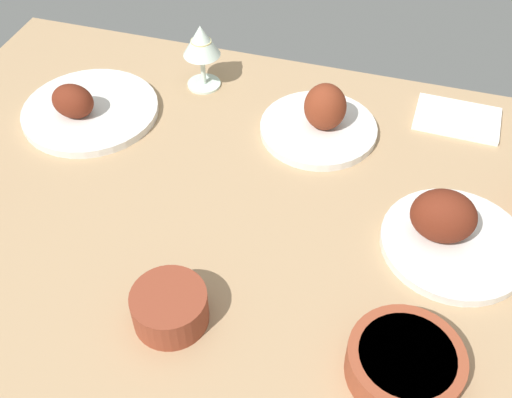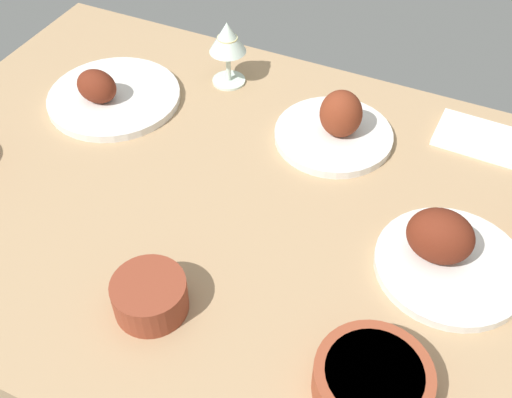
{
  "view_description": "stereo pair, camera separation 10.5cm",
  "coord_description": "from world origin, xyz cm",
  "px_view_note": "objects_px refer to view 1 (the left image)",
  "views": [
    {
      "loc": [
        21.03,
        -70.3,
        81.96
      ],
      "look_at": [
        0.0,
        0.0,
        6.0
      ],
      "focal_mm": 43.74,
      "sensor_mm": 36.0,
      "label": 1
    },
    {
      "loc": [
        30.9,
        -66.55,
        81.96
      ],
      "look_at": [
        0.0,
        0.0,
        6.0
      ],
      "focal_mm": 43.74,
      "sensor_mm": 36.0,
      "label": 2
    }
  ],
  "objects_px": {
    "wine_glass": "(201,44)",
    "bowl_cream": "(170,306)",
    "plate_center_main": "(87,109)",
    "bowl_soup": "(405,363)",
    "folded_napkin": "(457,119)",
    "plate_far_side": "(449,231)",
    "plate_near_viewer": "(321,120)"
  },
  "relations": [
    {
      "from": "wine_glass",
      "to": "bowl_cream",
      "type": "bearing_deg",
      "value": -74.73
    },
    {
      "from": "plate_far_side",
      "to": "bowl_cream",
      "type": "relative_size",
      "value": 2.13
    },
    {
      "from": "bowl_cream",
      "to": "wine_glass",
      "type": "relative_size",
      "value": 0.79
    },
    {
      "from": "plate_center_main",
      "to": "plate_far_side",
      "type": "bearing_deg",
      "value": -10.72
    },
    {
      "from": "bowl_cream",
      "to": "wine_glass",
      "type": "height_order",
      "value": "wine_glass"
    },
    {
      "from": "plate_center_main",
      "to": "plate_near_viewer",
      "type": "xyz_separation_m",
      "value": [
        0.46,
        0.08,
        0.01
      ]
    },
    {
      "from": "plate_near_viewer",
      "to": "bowl_cream",
      "type": "distance_m",
      "value": 0.49
    },
    {
      "from": "plate_far_side",
      "to": "bowl_cream",
      "type": "distance_m",
      "value": 0.45
    },
    {
      "from": "wine_glass",
      "to": "plate_far_side",
      "type": "bearing_deg",
      "value": -29.63
    },
    {
      "from": "plate_far_side",
      "to": "wine_glass",
      "type": "relative_size",
      "value": 1.68
    },
    {
      "from": "bowl_cream",
      "to": "bowl_soup",
      "type": "distance_m",
      "value": 0.34
    },
    {
      "from": "plate_far_side",
      "to": "bowl_soup",
      "type": "bearing_deg",
      "value": -98.45
    },
    {
      "from": "plate_near_viewer",
      "to": "folded_napkin",
      "type": "height_order",
      "value": "plate_near_viewer"
    },
    {
      "from": "wine_glass",
      "to": "folded_napkin",
      "type": "bearing_deg",
      "value": 3.25
    },
    {
      "from": "bowl_soup",
      "to": "bowl_cream",
      "type": "bearing_deg",
      "value": -178.36
    },
    {
      "from": "plate_far_side",
      "to": "plate_center_main",
      "type": "relative_size",
      "value": 0.88
    },
    {
      "from": "plate_far_side",
      "to": "folded_napkin",
      "type": "bearing_deg",
      "value": 90.79
    },
    {
      "from": "bowl_cream",
      "to": "bowl_soup",
      "type": "relative_size",
      "value": 0.7
    },
    {
      "from": "plate_far_side",
      "to": "wine_glass",
      "type": "height_order",
      "value": "wine_glass"
    },
    {
      "from": "bowl_cream",
      "to": "wine_glass",
      "type": "distance_m",
      "value": 0.58
    },
    {
      "from": "bowl_cream",
      "to": "folded_napkin",
      "type": "distance_m",
      "value": 0.7
    },
    {
      "from": "plate_far_side",
      "to": "plate_center_main",
      "type": "bearing_deg",
      "value": 169.28
    },
    {
      "from": "plate_center_main",
      "to": "bowl_soup",
      "type": "relative_size",
      "value": 1.7
    },
    {
      "from": "plate_center_main",
      "to": "wine_glass",
      "type": "xyz_separation_m",
      "value": [
        0.19,
        0.16,
        0.08
      ]
    },
    {
      "from": "folded_napkin",
      "to": "plate_near_viewer",
      "type": "bearing_deg",
      "value": -156.4
    },
    {
      "from": "wine_glass",
      "to": "bowl_soup",
      "type": "bearing_deg",
      "value": -48.44
    },
    {
      "from": "wine_glass",
      "to": "folded_napkin",
      "type": "relative_size",
      "value": 0.86
    },
    {
      "from": "plate_center_main",
      "to": "bowl_soup",
      "type": "bearing_deg",
      "value": -29.78
    },
    {
      "from": "plate_far_side",
      "to": "plate_center_main",
      "type": "height_order",
      "value": "plate_far_side"
    },
    {
      "from": "plate_near_viewer",
      "to": "wine_glass",
      "type": "bearing_deg",
      "value": 163.3
    },
    {
      "from": "folded_napkin",
      "to": "plate_far_side",
      "type": "bearing_deg",
      "value": -89.21
    },
    {
      "from": "plate_center_main",
      "to": "plate_near_viewer",
      "type": "distance_m",
      "value": 0.46
    }
  ]
}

